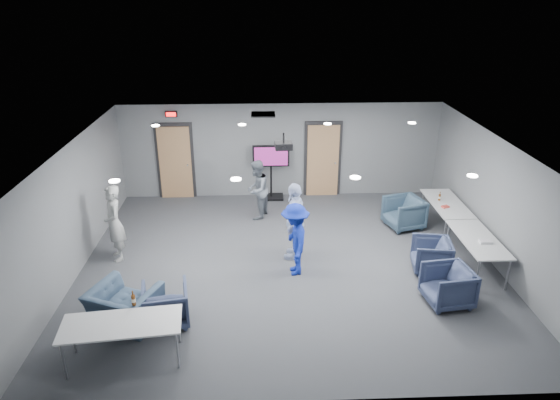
{
  "coord_description": "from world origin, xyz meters",
  "views": [
    {
      "loc": [
        -0.59,
        -9.59,
        5.62
      ],
      "look_at": [
        -0.16,
        0.77,
        1.2
      ],
      "focal_mm": 32.0,
      "sensor_mm": 36.0,
      "label": 1
    }
  ],
  "objects_px": {
    "bottle_front": "(133,300)",
    "chair_right_b": "(431,255)",
    "person_c": "(295,221)",
    "chair_right_a": "(404,213)",
    "chair_right_c": "(447,286)",
    "person_d": "(295,239)",
    "tv_stand": "(271,169)",
    "bottle_right": "(440,197)",
    "chair_front_a": "(166,305)",
    "projector": "(284,145)",
    "person_b": "(257,190)",
    "person_a": "(114,223)",
    "table_right_b": "(478,240)",
    "chair_front_b": "(125,307)",
    "table_front_left": "(121,325)",
    "table_right_a": "(447,204)"
  },
  "relations": [
    {
      "from": "chair_front_b",
      "to": "chair_right_a",
      "type": "bearing_deg",
      "value": -125.63
    },
    {
      "from": "table_front_left",
      "to": "table_right_a",
      "type": "bearing_deg",
      "value": 27.15
    },
    {
      "from": "person_d",
      "to": "bottle_right",
      "type": "bearing_deg",
      "value": 114.94
    },
    {
      "from": "chair_front_a",
      "to": "table_right_b",
      "type": "bearing_deg",
      "value": -175.87
    },
    {
      "from": "chair_right_a",
      "to": "chair_right_b",
      "type": "relative_size",
      "value": 1.1
    },
    {
      "from": "chair_right_b",
      "to": "tv_stand",
      "type": "height_order",
      "value": "tv_stand"
    },
    {
      "from": "bottle_right",
      "to": "person_b",
      "type": "bearing_deg",
      "value": 170.46
    },
    {
      "from": "person_d",
      "to": "chair_right_b",
      "type": "bearing_deg",
      "value": 85.76
    },
    {
      "from": "chair_front_b",
      "to": "table_right_a",
      "type": "height_order",
      "value": "chair_front_b"
    },
    {
      "from": "person_d",
      "to": "bottle_front",
      "type": "bearing_deg",
      "value": -57.0
    },
    {
      "from": "chair_front_a",
      "to": "tv_stand",
      "type": "distance_m",
      "value": 6.12
    },
    {
      "from": "person_c",
      "to": "table_right_b",
      "type": "relative_size",
      "value": 0.96
    },
    {
      "from": "chair_right_c",
      "to": "bottle_right",
      "type": "distance_m",
      "value": 3.46
    },
    {
      "from": "person_c",
      "to": "tv_stand",
      "type": "xyz_separation_m",
      "value": [
        -0.44,
        3.44,
        0.01
      ]
    },
    {
      "from": "projector",
      "to": "person_b",
      "type": "bearing_deg",
      "value": 110.98
    },
    {
      "from": "person_b",
      "to": "chair_front_a",
      "type": "height_order",
      "value": "person_b"
    },
    {
      "from": "person_c",
      "to": "person_d",
      "type": "bearing_deg",
      "value": 14.19
    },
    {
      "from": "chair_front_a",
      "to": "table_right_a",
      "type": "height_order",
      "value": "chair_front_a"
    },
    {
      "from": "person_b",
      "to": "person_a",
      "type": "bearing_deg",
      "value": -38.4
    },
    {
      "from": "person_c",
      "to": "chair_front_a",
      "type": "distance_m",
      "value": 3.43
    },
    {
      "from": "chair_front_b",
      "to": "bottle_right",
      "type": "xyz_separation_m",
      "value": [
        6.91,
        3.71,
        0.45
      ]
    },
    {
      "from": "bottle_front",
      "to": "table_right_b",
      "type": "bearing_deg",
      "value": 17.52
    },
    {
      "from": "chair_right_a",
      "to": "person_c",
      "type": "bearing_deg",
      "value": -79.81
    },
    {
      "from": "chair_right_a",
      "to": "table_right_b",
      "type": "xyz_separation_m",
      "value": [
        0.99,
        -2.09,
        0.29
      ]
    },
    {
      "from": "person_b",
      "to": "chair_right_c",
      "type": "relative_size",
      "value": 1.87
    },
    {
      "from": "chair_right_c",
      "to": "person_a",
      "type": "bearing_deg",
      "value": -114.37
    },
    {
      "from": "person_c",
      "to": "chair_right_a",
      "type": "distance_m",
      "value": 3.22
    },
    {
      "from": "person_d",
      "to": "projector",
      "type": "bearing_deg",
      "value": -176.69
    },
    {
      "from": "person_c",
      "to": "table_right_b",
      "type": "distance_m",
      "value": 3.92
    },
    {
      "from": "projector",
      "to": "person_d",
      "type": "bearing_deg",
      "value": -85.53
    },
    {
      "from": "table_front_left",
      "to": "bottle_right",
      "type": "bearing_deg",
      "value": 28.65
    },
    {
      "from": "person_d",
      "to": "bottle_right",
      "type": "distance_m",
      "value": 4.28
    },
    {
      "from": "person_c",
      "to": "chair_right_a",
      "type": "bearing_deg",
      "value": 133.84
    },
    {
      "from": "bottle_right",
      "to": "table_front_left",
      "type": "bearing_deg",
      "value": -145.01
    },
    {
      "from": "chair_right_c",
      "to": "chair_front_b",
      "type": "height_order",
      "value": "chair_right_c"
    },
    {
      "from": "tv_stand",
      "to": "bottle_front",
      "type": "bearing_deg",
      "value": -111.4
    },
    {
      "from": "chair_right_c",
      "to": "projector",
      "type": "xyz_separation_m",
      "value": [
        -3.01,
        2.65,
        2.02
      ]
    },
    {
      "from": "chair_front_b",
      "to": "table_right_b",
      "type": "bearing_deg",
      "value": -144.11
    },
    {
      "from": "person_c",
      "to": "tv_stand",
      "type": "relative_size",
      "value": 1.12
    },
    {
      "from": "person_d",
      "to": "person_c",
      "type": "bearing_deg",
      "value": 172.61
    },
    {
      "from": "person_b",
      "to": "person_d",
      "type": "xyz_separation_m",
      "value": [
        0.8,
        -2.82,
        0.0
      ]
    },
    {
      "from": "table_right_b",
      "to": "bottle_front",
      "type": "height_order",
      "value": "bottle_front"
    },
    {
      "from": "bottle_front",
      "to": "chair_right_b",
      "type": "bearing_deg",
      "value": 20.1
    },
    {
      "from": "chair_right_c",
      "to": "chair_front_a",
      "type": "bearing_deg",
      "value": -93.58
    },
    {
      "from": "chair_front_a",
      "to": "chair_right_c",
      "type": "bearing_deg",
      "value": 173.85
    },
    {
      "from": "chair_right_a",
      "to": "chair_right_c",
      "type": "distance_m",
      "value": 3.33
    },
    {
      "from": "person_c",
      "to": "person_d",
      "type": "xyz_separation_m",
      "value": [
        -0.04,
        -0.68,
        -0.1
      ]
    },
    {
      "from": "chair_right_c",
      "to": "table_right_b",
      "type": "bearing_deg",
      "value": 131.98
    },
    {
      "from": "bottle_right",
      "to": "chair_right_c",
      "type": "bearing_deg",
      "value": -105.48
    },
    {
      "from": "chair_right_a",
      "to": "person_a",
      "type": "bearing_deg",
      "value": -95.06
    }
  ]
}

